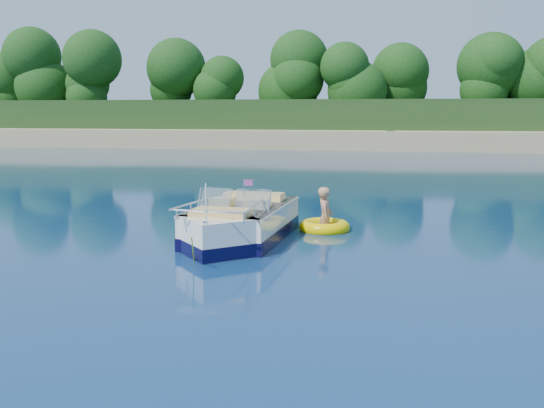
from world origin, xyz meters
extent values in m
plane|color=#092040|center=(0.00, 0.00, 0.00)|extent=(160.00, 160.00, 0.00)
cube|color=#938155|center=(0.00, 38.00, 0.50)|extent=(170.00, 8.00, 2.00)
cube|color=#1A3716|center=(0.00, 65.00, 1.00)|extent=(170.00, 56.00, 6.00)
cylinder|color=black|center=(-18.00, 40.50, 3.10)|extent=(0.44, 0.44, 3.20)
sphere|color=black|center=(-18.00, 40.50, 6.14)|extent=(5.28, 5.28, 5.28)
cylinder|color=black|center=(0.00, 42.00, 3.30)|extent=(0.44, 0.44, 3.60)
sphere|color=black|center=(0.00, 42.00, 6.72)|extent=(5.94, 5.94, 5.94)
cube|color=white|center=(-2.71, 1.30, 0.29)|extent=(2.16, 3.76, 1.01)
cube|color=white|center=(-2.83, -0.41, 0.29)|extent=(1.92, 1.92, 1.01)
cube|color=black|center=(-2.71, 1.30, 0.15)|extent=(2.20, 3.80, 0.29)
cube|color=black|center=(-2.83, -0.41, 0.15)|extent=(1.96, 1.96, 0.29)
cube|color=#A58557|center=(-2.70, 1.59, 0.58)|extent=(1.71, 2.64, 0.10)
cube|color=white|center=(-2.71, 1.30, 0.77)|extent=(2.20, 3.76, 0.06)
cube|color=black|center=(-2.58, 3.29, 0.34)|extent=(0.55, 0.37, 0.87)
cube|color=#8C9EA5|center=(-3.19, 0.66, 1.05)|extent=(0.79, 0.40, 0.47)
cube|color=#8C9EA5|center=(-2.33, 0.60, 1.05)|extent=(0.77, 0.31, 0.47)
cube|color=tan|center=(-3.16, 1.09, 0.80)|extent=(0.56, 0.56, 0.38)
cube|color=tan|center=(-2.30, 1.04, 0.80)|extent=(0.56, 0.56, 0.38)
cube|color=tan|center=(-2.65, 2.26, 0.80)|extent=(1.53, 0.63, 0.37)
cube|color=tan|center=(-2.82, -0.23, 0.78)|extent=(1.32, 0.81, 0.33)
cylinder|color=white|center=(-2.88, -1.14, 1.21)|extent=(0.03, 0.03, 0.82)
cube|color=red|center=(-2.41, 0.61, 1.43)|extent=(0.21, 0.03, 0.13)
cube|color=silver|center=(-2.88, -1.19, 0.83)|extent=(0.10, 0.06, 0.05)
cylinder|color=yellow|center=(-3.05, -1.52, 0.34)|extent=(0.31, 1.00, 0.74)
torus|color=#FED500|center=(-0.88, 2.61, 0.09)|extent=(1.38, 1.38, 0.35)
torus|color=red|center=(-0.88, 2.61, 0.10)|extent=(1.13, 1.13, 0.11)
imported|color=tan|center=(-0.86, 2.62, 0.00)|extent=(0.46, 0.90, 1.71)
camera|label=1|loc=(0.67, -12.67, 3.04)|focal=40.00mm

